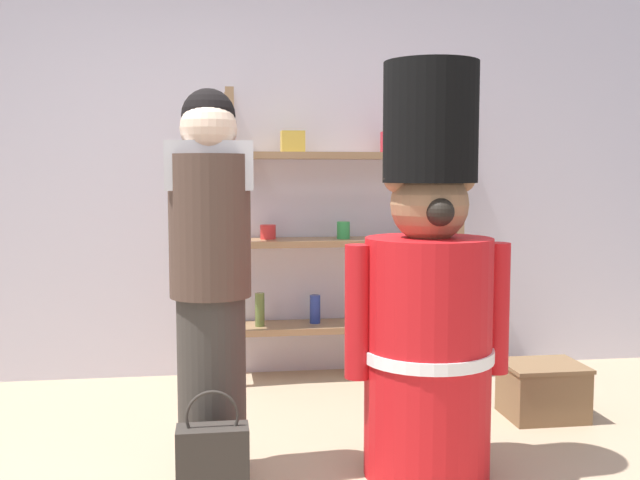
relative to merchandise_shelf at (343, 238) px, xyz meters
The scene contains 6 objects.
back_wall 0.76m from the merchandise_shelf, 159.56° to the left, with size 6.40×0.12×2.60m, color silver.
merchandise_shelf is the anchor object (origin of this frame).
teddy_bear_guard 1.56m from the merchandise_shelf, 86.81° to the right, with size 0.71×0.55×1.72m.
person_shopper 1.66m from the merchandise_shelf, 119.20° to the right, with size 0.35×0.33×1.62m.
shopping_bag 2.06m from the merchandise_shelf, 114.81° to the right, with size 0.27×0.13×0.46m.
display_crate 1.49m from the merchandise_shelf, 46.06° to the right, with size 0.41×0.34×0.29m.
Camera 1 is at (-0.20, -2.52, 1.27)m, focal length 41.43 mm.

